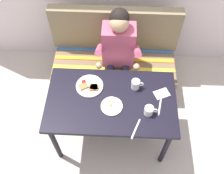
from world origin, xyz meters
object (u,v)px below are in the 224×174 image
object	(u,v)px
couch	(114,64)
fork	(160,107)
plate_breakfast	(90,86)
coffee_mug_second	(149,110)
plate_eggs	(112,106)
table	(111,104)
knife	(136,129)
napkin	(162,94)
person	(118,51)
coffee_mug	(136,84)

from	to	relation	value
couch	fork	size ratio (longest dim) A/B	8.47
plate_breakfast	coffee_mug_second	world-z (taller)	coffee_mug_second
plate_eggs	coffee_mug_second	distance (m)	0.34
table	knife	world-z (taller)	knife
plate_eggs	plate_breakfast	bearing A→B (deg)	136.50
plate_eggs	couch	bearing A→B (deg)	90.46
plate_eggs	napkin	distance (m)	0.49
person	coffee_mug_second	xyz separation A→B (m)	(0.29, -0.71, 0.04)
coffee_mug_second	napkin	size ratio (longest dim) A/B	0.86
couch	napkin	xyz separation A→B (m)	(0.47, -0.68, 0.40)
person	knife	world-z (taller)	person
coffee_mug_second	knife	distance (m)	0.20
plate_eggs	coffee_mug	xyz separation A→B (m)	(0.22, 0.22, 0.04)
coffee_mug_second	fork	bearing A→B (deg)	31.56
table	person	world-z (taller)	person
couch	coffee_mug_second	bearing A→B (deg)	-69.19
plate_breakfast	knife	world-z (taller)	plate_breakfast
coffee_mug	coffee_mug_second	distance (m)	0.30
table	fork	xyz separation A→B (m)	(0.44, -0.06, 0.08)
table	couch	xyz separation A→B (m)	(0.00, 0.76, -0.32)
napkin	knife	world-z (taller)	napkin
coffee_mug_second	coffee_mug	bearing A→B (deg)	112.71
knife	plate_eggs	bearing A→B (deg)	157.32
napkin	knife	xyz separation A→B (m)	(-0.24, -0.37, -0.00)
table	plate_breakfast	distance (m)	0.27
fork	plate_eggs	bearing A→B (deg)	-167.34
knife	table	bearing A→B (deg)	149.87
plate_eggs	fork	xyz separation A→B (m)	(0.43, 0.01, -0.01)
person	fork	size ratio (longest dim) A/B	7.13
person	coffee_mug	distance (m)	0.47
coffee_mug	fork	distance (m)	0.31
table	napkin	bearing A→B (deg)	10.54
knife	coffee_mug	bearing A→B (deg)	111.67
couch	coffee_mug_second	xyz separation A→B (m)	(0.34, -0.89, 0.45)
napkin	table	bearing A→B (deg)	-169.46
person	plate_eggs	xyz separation A→B (m)	(-0.04, -0.66, -0.00)
table	plate_eggs	distance (m)	0.12
coffee_mug_second	fork	distance (m)	0.13
plate_eggs	coffee_mug	size ratio (longest dim) A/B	1.67
plate_breakfast	coffee_mug_second	bearing A→B (deg)	-25.12
plate_eggs	napkin	xyz separation A→B (m)	(0.46, 0.16, -0.01)
plate_breakfast	plate_eggs	size ratio (longest dim) A/B	1.31
plate_breakfast	coffee_mug_second	size ratio (longest dim) A/B	2.19
coffee_mug	knife	world-z (taller)	coffee_mug
person	coffee_mug	size ratio (longest dim) A/B	10.27
table	plate_breakfast	bearing A→B (deg)	147.43
couch	fork	world-z (taller)	couch
plate_eggs	coffee_mug_second	world-z (taller)	coffee_mug_second
table	plate_breakfast	xyz separation A→B (m)	(-0.21, 0.13, 0.10)
table	coffee_mug_second	xyz separation A→B (m)	(0.34, -0.12, 0.13)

